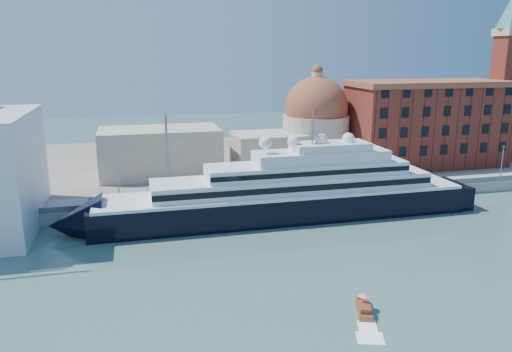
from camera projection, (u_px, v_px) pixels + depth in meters
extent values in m
plane|color=#376056|center=(314.00, 264.00, 79.19)|extent=(400.00, 400.00, 0.00)
cube|color=gray|center=(260.00, 198.00, 110.87)|extent=(180.00, 10.00, 2.50)
cube|color=slate|center=(225.00, 161.00, 149.49)|extent=(260.00, 72.00, 2.00)
cube|color=slate|center=(265.00, 195.00, 106.19)|extent=(180.00, 0.10, 1.20)
cube|color=black|center=(283.00, 208.00, 100.79)|extent=(75.52, 11.62, 6.29)
cone|color=black|center=(77.00, 224.00, 91.36)|extent=(9.68, 11.62, 11.62)
cube|color=black|center=(447.00, 196.00, 109.81)|extent=(5.81, 10.65, 5.81)
cube|color=white|center=(284.00, 192.00, 99.97)|extent=(73.58, 11.81, 0.58)
cube|color=white|center=(293.00, 183.00, 100.01)|extent=(56.15, 9.68, 2.90)
cube|color=black|center=(301.00, 189.00, 95.46)|extent=(56.15, 0.15, 1.16)
cube|color=white|center=(307.00, 169.00, 100.04)|extent=(40.66, 8.71, 2.52)
cube|color=white|center=(321.00, 156.00, 100.15)|extent=(27.11, 7.75, 2.32)
cube|color=white|center=(330.00, 146.00, 100.14)|extent=(15.49, 6.78, 1.55)
cylinder|color=slate|center=(313.00, 127.00, 98.23)|extent=(0.29, 0.29, 6.78)
sphere|color=white|center=(265.00, 143.00, 96.59)|extent=(2.52, 2.52, 2.52)
sphere|color=white|center=(294.00, 141.00, 97.97)|extent=(2.52, 2.52, 2.52)
sphere|color=white|center=(321.00, 140.00, 99.35)|extent=(2.52, 2.52, 2.52)
sphere|color=white|center=(348.00, 139.00, 100.73)|extent=(2.52, 2.52, 2.52)
cube|color=maroon|center=(364.00, 310.00, 64.58)|extent=(3.39, 5.55, 0.88)
cube|color=maroon|center=(365.00, 308.00, 63.55)|extent=(2.05, 2.53, 0.70)
cylinder|color=slate|center=(364.00, 301.00, 64.73)|extent=(0.05, 0.05, 1.40)
cone|color=red|center=(364.00, 295.00, 64.54)|extent=(1.58, 1.58, 0.35)
cube|color=maroon|center=(426.00, 126.00, 137.31)|extent=(42.00, 18.00, 22.00)
cube|color=brown|center=(429.00, 83.00, 134.52)|extent=(43.00, 19.00, 1.50)
cube|color=maroon|center=(503.00, 100.00, 141.43)|extent=(6.00, 6.00, 35.00)
cube|color=beige|center=(511.00, 32.00, 136.95)|extent=(7.00, 7.00, 2.00)
cylinder|color=beige|center=(315.00, 141.00, 136.79)|extent=(18.00, 18.00, 14.00)
sphere|color=brown|center=(316.00, 108.00, 134.61)|extent=(17.00, 17.00, 17.00)
cylinder|color=beige|center=(317.00, 78.00, 132.67)|extent=(3.00, 3.00, 3.00)
cube|color=beige|center=(268.00, 152.00, 132.07)|extent=(18.00, 14.00, 10.00)
cube|color=beige|center=(160.00, 152.00, 127.06)|extent=(30.00, 16.00, 12.00)
cylinder|color=slate|center=(119.00, 187.00, 99.65)|extent=(0.24, 0.24, 8.00)
cube|color=slate|center=(117.00, 167.00, 98.65)|extent=(0.80, 0.30, 0.25)
cylinder|color=slate|center=(263.00, 178.00, 106.77)|extent=(0.24, 0.24, 8.00)
cube|color=slate|center=(264.00, 159.00, 105.78)|extent=(0.80, 0.30, 0.25)
cylinder|color=slate|center=(390.00, 170.00, 113.90)|extent=(0.24, 0.24, 8.00)
cube|color=slate|center=(391.00, 153.00, 112.91)|extent=(0.80, 0.30, 0.25)
cylinder|color=slate|center=(502.00, 163.00, 121.03)|extent=(0.24, 0.24, 8.00)
cube|color=slate|center=(504.00, 147.00, 120.03)|extent=(0.80, 0.30, 0.25)
cylinder|color=slate|center=(167.00, 158.00, 102.69)|extent=(0.50, 0.50, 18.00)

